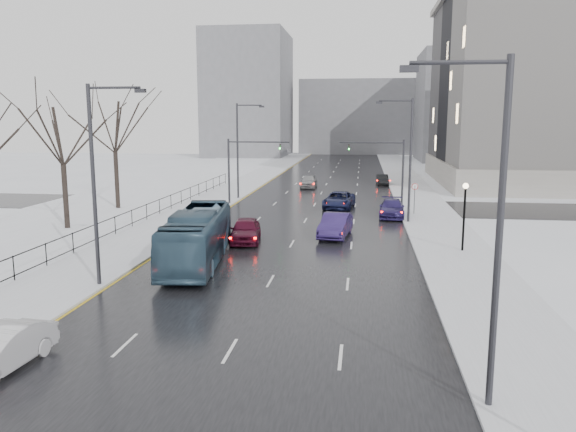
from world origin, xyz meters
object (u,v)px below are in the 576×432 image
at_px(bus, 197,237).
at_px(sedan_center_near, 245,230).
at_px(streetlight_l_near, 98,176).
at_px(sedan_right_distant, 382,180).
at_px(no_uturn_sign, 415,189).
at_px(sedan_right_far, 392,208).
at_px(mast_signal_left, 239,163).
at_px(mast_signal_right, 391,165).
at_px(streetlight_r_near, 492,219).
at_px(sedan_right_cross, 339,200).
at_px(lamppost_r_mid, 465,207).
at_px(tree_park_d, 68,229).
at_px(streetlight_r_mid, 408,154).
at_px(sedan_left_near, 0,350).
at_px(streetlight_l_far, 240,146).
at_px(sedan_right_near, 336,225).
at_px(sedan_center_far, 309,181).
at_px(tree_park_e, 118,209).

bearing_deg(bus, sedan_center_near, 68.48).
distance_m(streetlight_l_near, sedan_right_distant, 49.93).
bearing_deg(sedan_right_distant, streetlight_l_near, -110.81).
bearing_deg(no_uturn_sign, bus, -126.54).
bearing_deg(sedan_right_far, mast_signal_left, 162.87).
bearing_deg(sedan_right_far, no_uturn_sign, 35.98).
bearing_deg(sedan_right_far, mast_signal_right, 91.55).
relative_size(streetlight_r_near, sedan_right_distant, 2.49).
height_order(bus, sedan_right_cross, bus).
relative_size(lamppost_r_mid, bus, 0.38).
bearing_deg(tree_park_d, mast_signal_right, 29.12).
bearing_deg(sedan_right_distant, streetlight_r_mid, -90.77).
bearing_deg(streetlight_r_near, sedan_right_far, 91.69).
bearing_deg(sedan_center_near, sedan_right_distant, 66.48).
bearing_deg(sedan_right_distant, sedan_left_near, -107.02).
height_order(streetlight_l_near, sedan_right_far, streetlight_l_near).
bearing_deg(mast_signal_left, streetlight_l_far, 101.87).
bearing_deg(sedan_right_far, streetlight_l_near, -121.18).
distance_m(bus, sedan_right_near, 11.50).
relative_size(bus, sedan_right_far, 2.18).
xyz_separation_m(tree_park_d, mast_signal_right, (25.13, 14.00, 4.11)).
relative_size(lamppost_r_mid, sedan_right_near, 0.84).
bearing_deg(streetlight_r_near, tree_park_d, 137.25).
bearing_deg(sedan_center_near, mast_signal_right, 50.48).
bearing_deg(sedan_center_far, sedan_center_near, -92.40).
bearing_deg(sedan_right_far, sedan_right_distant, 92.92).
bearing_deg(mast_signal_right, sedan_center_far, 121.90).
height_order(streetlight_r_mid, streetlight_l_near, same).
xyz_separation_m(mast_signal_right, sedan_right_near, (-4.53, -14.30, -3.23)).
distance_m(streetlight_r_near, lamppost_r_mid, 20.38).
distance_m(tree_park_e, lamppost_r_mid, 32.52).
relative_size(tree_park_d, streetlight_r_near, 1.25).
relative_size(lamppost_r_mid, sedan_right_distant, 1.07).
distance_m(sedan_right_cross, sedan_center_far, 16.45).
bearing_deg(sedan_center_far, streetlight_l_near, -98.32).
height_order(tree_park_d, sedan_right_cross, tree_park_d).
height_order(streetlight_r_near, streetlight_l_far, same).
bearing_deg(sedan_right_near, sedan_right_distant, 89.99).
bearing_deg(tree_park_e, sedan_right_cross, 8.23).
bearing_deg(no_uturn_sign, lamppost_r_mid, -82.67).
xyz_separation_m(streetlight_r_mid, sedan_right_cross, (-5.69, 6.99, -4.80)).
distance_m(streetlight_l_far, sedan_right_near, 21.85).
xyz_separation_m(mast_signal_right, sedan_right_cross, (-4.85, -1.01, -3.29)).
bearing_deg(mast_signal_right, lamppost_r_mid, -78.46).
xyz_separation_m(streetlight_l_near, sedan_right_cross, (10.64, 26.99, -4.80)).
relative_size(streetlight_r_mid, mast_signal_right, 1.54).
height_order(sedan_right_cross, sedan_right_distant, sedan_right_cross).
relative_size(no_uturn_sign, sedan_right_far, 0.52).
bearing_deg(streetlight_r_mid, sedan_right_distant, 92.03).
height_order(sedan_right_near, sedan_center_far, sedan_right_near).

